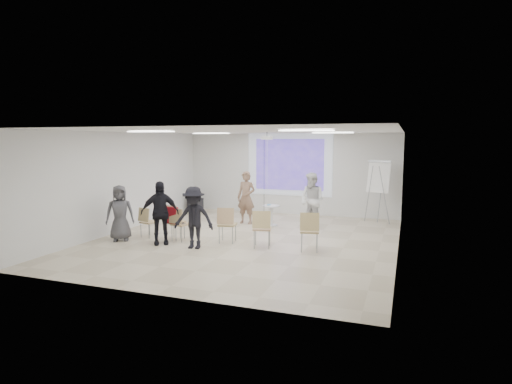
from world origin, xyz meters
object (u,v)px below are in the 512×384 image
(chair_left_mid, at_px, (173,219))
(audience_outer, at_px, (120,210))
(flipchart_easel, at_px, (379,177))
(av_cart, at_px, (195,203))
(audience_left, at_px, (160,208))
(chair_far_left, at_px, (147,220))
(chair_left_inner, at_px, (179,222))
(laptop, at_px, (181,223))
(pedestal_table, at_px, (271,214))
(audience_mid, at_px, (194,214))
(chair_center, at_px, (227,222))
(chair_right_inner, at_px, (262,226))
(chair_right_far, at_px, (310,228))
(player_left, at_px, (246,194))
(player_right, at_px, (312,197))

(chair_left_mid, bearing_deg, audience_outer, -148.44)
(flipchart_easel, bearing_deg, audience_outer, -122.49)
(av_cart, bearing_deg, audience_left, -56.04)
(chair_far_left, height_order, chair_left_mid, chair_left_mid)
(chair_left_inner, height_order, laptop, chair_left_inner)
(pedestal_table, height_order, laptop, pedestal_table)
(chair_left_inner, height_order, flipchart_easel, flipchart_easel)
(audience_mid, bearing_deg, chair_center, 47.36)
(chair_left_inner, xyz_separation_m, chair_right_inner, (2.39, 0.04, 0.04))
(chair_far_left, bearing_deg, audience_left, -21.72)
(audience_mid, bearing_deg, flipchart_easel, 42.60)
(chair_center, relative_size, flipchart_easel, 0.47)
(flipchart_easel, bearing_deg, audience_mid, -109.53)
(chair_left_mid, relative_size, chair_center, 1.00)
(chair_left_inner, distance_m, audience_left, 0.69)
(laptop, distance_m, audience_outer, 1.72)
(pedestal_table, bearing_deg, av_cart, 155.19)
(chair_center, bearing_deg, chair_left_mid, 175.45)
(audience_outer, bearing_deg, laptop, -14.33)
(chair_left_mid, bearing_deg, pedestal_table, 62.46)
(chair_left_inner, relative_size, chair_center, 0.94)
(chair_far_left, distance_m, chair_left_mid, 0.84)
(chair_center, xyz_separation_m, audience_left, (-1.62, -0.71, 0.39))
(laptop, bearing_deg, chair_right_far, -168.63)
(chair_right_inner, bearing_deg, pedestal_table, 88.77)
(chair_center, relative_size, audience_mid, 0.54)
(player_left, height_order, audience_left, player_left)
(chair_left_mid, bearing_deg, chair_center, 14.28)
(av_cart, bearing_deg, chair_far_left, -63.51)
(chair_center, xyz_separation_m, chair_right_inner, (1.07, -0.21, 0.01))
(audience_mid, xyz_separation_m, av_cart, (-2.61, 5.03, -0.55))
(flipchart_easel, relative_size, av_cart, 2.77)
(chair_far_left, bearing_deg, audience_mid, -5.67)
(player_left, bearing_deg, pedestal_table, -2.54)
(laptop, distance_m, audience_left, 0.80)
(laptop, bearing_deg, chair_left_mid, 12.86)
(player_left, relative_size, chair_left_inner, 2.14)
(pedestal_table, height_order, chair_right_far, chair_right_far)
(chair_left_inner, distance_m, audience_mid, 1.00)
(player_left, height_order, player_right, player_left)
(chair_left_inner, height_order, chair_center, chair_center)
(player_right, xyz_separation_m, chair_left_mid, (-3.28, -2.94, -0.39))
(chair_far_left, relative_size, chair_right_inner, 0.87)
(chair_right_inner, xyz_separation_m, flipchart_easel, (2.56, 4.43, 0.95))
(laptop, bearing_deg, chair_left_inner, 92.25)
(chair_far_left, xyz_separation_m, av_cart, (-0.77, 4.38, -0.16))
(audience_mid, relative_size, av_cart, 2.39)
(laptop, bearing_deg, pedestal_table, -111.22)
(chair_center, distance_m, chair_right_far, 2.30)
(flipchart_easel, bearing_deg, pedestal_table, -132.43)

